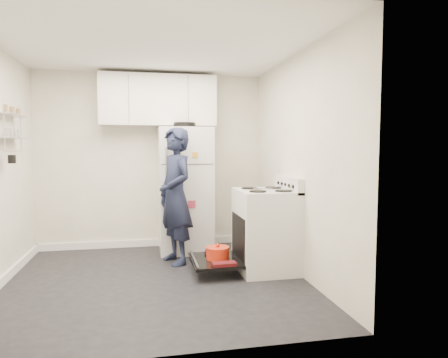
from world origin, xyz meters
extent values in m
cube|color=black|center=(0.00, 0.00, 0.00)|extent=(3.20, 3.20, 0.01)
cube|color=white|center=(0.00, 0.00, 2.50)|extent=(3.20, 3.20, 0.01)
cube|color=beige|center=(0.00, 1.60, 1.25)|extent=(3.20, 0.01, 2.50)
cube|color=beige|center=(0.00, -1.60, 1.25)|extent=(3.20, 0.01, 2.50)
cube|color=beige|center=(1.60, 0.00, 1.25)|extent=(0.01, 3.20, 2.50)
cube|color=white|center=(0.00, 1.59, 0.05)|extent=(3.20, 0.03, 0.10)
cube|color=silver|center=(1.28, 0.15, 0.46)|extent=(0.65, 0.76, 0.92)
cube|color=black|center=(1.21, 0.15, 0.40)|extent=(0.53, 0.60, 0.52)
cube|color=orange|center=(1.48, 0.15, 0.40)|extent=(0.02, 0.56, 0.46)
cylinder|color=black|center=(1.26, 0.15, 0.22)|extent=(0.34, 0.34, 0.02)
cube|color=silver|center=(1.56, 0.15, 1.01)|extent=(0.08, 0.76, 0.18)
cube|color=silver|center=(1.28, 0.15, 0.94)|extent=(0.65, 0.76, 0.03)
cube|color=#B2B2B7|center=(1.23, 0.10, 0.97)|extent=(0.22, 0.03, 0.01)
cube|color=black|center=(0.68, 0.15, 0.14)|extent=(0.55, 0.70, 0.03)
cylinder|color=#B2B2B7|center=(0.43, 0.15, 0.18)|extent=(0.02, 0.66, 0.02)
cylinder|color=red|center=(0.70, 0.15, 0.22)|extent=(0.26, 0.26, 0.12)
cylinder|color=red|center=(0.70, 0.15, 0.29)|extent=(0.27, 0.27, 0.02)
sphere|color=red|center=(0.70, 0.15, 0.32)|extent=(0.04, 0.04, 0.04)
cube|color=maroon|center=(0.73, -0.12, 0.18)|extent=(0.27, 0.14, 0.04)
cube|color=maroon|center=(0.73, 0.40, 0.18)|extent=(0.28, 0.18, 0.04)
cube|color=silver|center=(0.45, 1.25, 0.86)|extent=(0.72, 0.70, 1.72)
cube|color=#4C4C4C|center=(0.45, 0.90, 1.23)|extent=(0.68, 0.01, 0.01)
cube|color=#B2B2B7|center=(0.17, 0.88, 1.35)|extent=(0.03, 0.03, 0.20)
cube|color=#B2B2B7|center=(0.17, 0.88, 0.93)|extent=(0.03, 0.03, 0.55)
cylinder|color=black|center=(0.45, 1.25, 1.75)|extent=(0.30, 0.30, 0.07)
cube|color=orange|center=(0.55, 0.89, 1.35)|extent=(0.07, 0.01, 0.07)
cube|color=#C03652|center=(0.50, 0.89, 0.70)|extent=(0.10, 0.01, 0.10)
cube|color=gold|center=(0.30, 0.89, 1.28)|extent=(0.06, 0.01, 0.06)
cube|color=silver|center=(0.10, 1.43, 2.10)|extent=(1.60, 0.33, 0.70)
cube|color=#B2B2B7|center=(-1.52, 0.50, 1.80)|extent=(0.14, 0.60, 0.02)
cube|color=#B2B2B7|center=(-1.52, 0.50, 1.55)|extent=(0.14, 0.60, 0.02)
cylinder|color=black|center=(-1.49, 0.32, 1.32)|extent=(0.08, 0.08, 0.09)
imported|color=#161C32|center=(0.26, 0.66, 0.85)|extent=(0.60, 0.72, 1.69)
camera|label=1|loc=(-0.12, -4.28, 1.44)|focal=32.00mm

